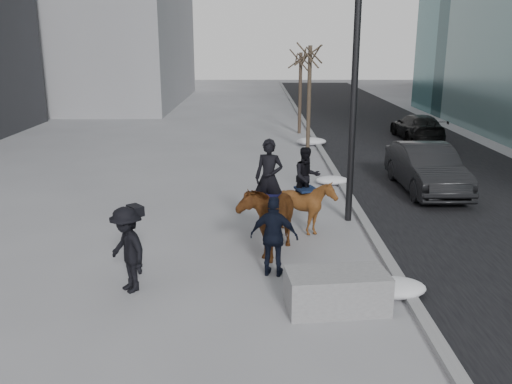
{
  "coord_description": "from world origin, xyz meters",
  "views": [
    {
      "loc": [
        -0.03,
        -10.86,
        4.88
      ],
      "look_at": [
        0.0,
        1.2,
        1.5
      ],
      "focal_mm": 38.0,
      "sensor_mm": 36.0,
      "label": 1
    }
  ],
  "objects_px": {
    "planter": "(337,291)",
    "mounted_left": "(269,211)",
    "car_near": "(426,168)",
    "mounted_right": "(306,200)"
  },
  "relations": [
    {
      "from": "planter",
      "to": "mounted_left",
      "type": "height_order",
      "value": "mounted_left"
    },
    {
      "from": "mounted_right",
      "to": "mounted_left",
      "type": "bearing_deg",
      "value": -128.71
    },
    {
      "from": "planter",
      "to": "car_near",
      "type": "distance_m",
      "value": 9.33
    },
    {
      "from": "car_near",
      "to": "mounted_left",
      "type": "bearing_deg",
      "value": -135.87
    },
    {
      "from": "car_near",
      "to": "mounted_right",
      "type": "relative_size",
      "value": 2.09
    },
    {
      "from": "mounted_left",
      "to": "planter",
      "type": "bearing_deg",
      "value": -67.79
    },
    {
      "from": "car_near",
      "to": "mounted_left",
      "type": "distance_m",
      "value": 7.62
    },
    {
      "from": "mounted_right",
      "to": "planter",
      "type": "bearing_deg",
      "value": -87.29
    },
    {
      "from": "car_near",
      "to": "planter",
      "type": "bearing_deg",
      "value": -117.58
    },
    {
      "from": "mounted_left",
      "to": "mounted_right",
      "type": "distance_m",
      "value": 1.6
    }
  ]
}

